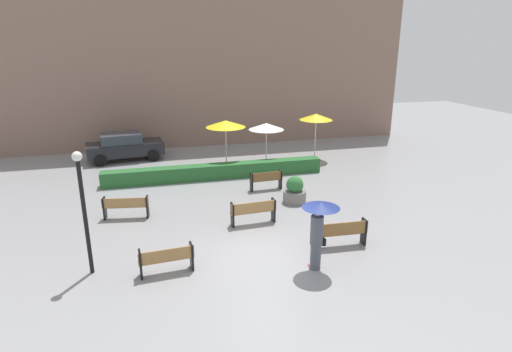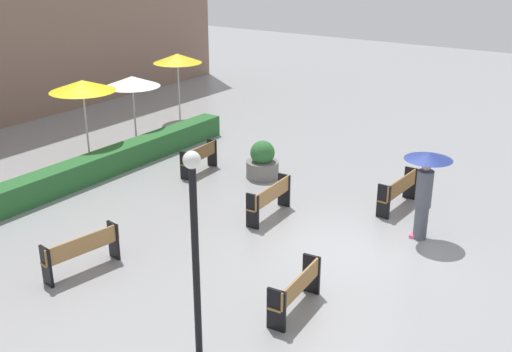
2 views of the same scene
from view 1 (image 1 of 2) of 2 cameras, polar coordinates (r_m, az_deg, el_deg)
The scene contains 15 objects.
ground_plane at distance 13.69m, azimuth 0.61°, elevation -10.94°, with size 60.00×60.00×0.00m, color gray.
bench_far_left at distance 17.06m, azimuth -17.14°, elevation -3.85°, with size 1.77×0.61×0.87m.
bench_near_left at distance 12.90m, azimuth -11.96°, elevation -10.81°, with size 1.63×0.50×0.84m.
bench_near_right at distance 14.43m, azimuth 11.48°, elevation -7.38°, with size 1.75×0.43×0.90m.
bench_mid_center at distance 15.80m, azimuth -0.34°, elevation -4.68°, with size 1.74×0.45×0.91m.
bench_back_row at distance 19.40m, azimuth 1.39°, elevation -0.43°, with size 1.54×0.43×0.87m.
pedestrian_with_umbrella at distance 12.61m, azimuth 8.42°, elevation -6.47°, with size 1.11×1.11×2.13m.
planter_pot at distance 18.00m, azimuth 5.23°, elevation -2.06°, with size 0.98×0.98×1.15m.
lamp_post at distance 12.88m, azimuth -22.29°, elevation -3.06°, with size 0.28×0.28×3.72m.
patio_umbrella_yellow at distance 22.12m, azimuth -4.12°, elevation 7.01°, with size 2.06×2.06×2.64m.
patio_umbrella_white at distance 22.77m, azimuth 1.39°, elevation 6.68°, with size 1.90×1.90×2.38m.
patio_umbrella_yellow_far at distance 24.39m, azimuth 8.10°, elevation 7.88°, with size 1.87×1.87×2.64m.
hedge_strip at distance 21.16m, azimuth -5.47°, elevation 0.62°, with size 10.90×0.70×0.72m, color #28602D.
building_facade at distance 27.82m, azimuth -8.23°, elevation 13.94°, with size 28.00×1.20×9.59m, color #846656.
parked_car at distance 25.41m, azimuth -17.33°, elevation 3.87°, with size 4.39×2.40×1.57m.
Camera 1 is at (-3.15, -11.59, 6.59)m, focal length 29.70 mm.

